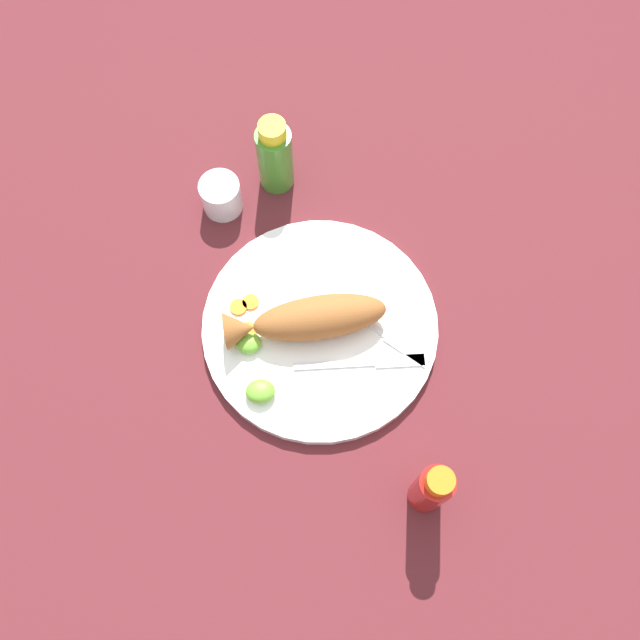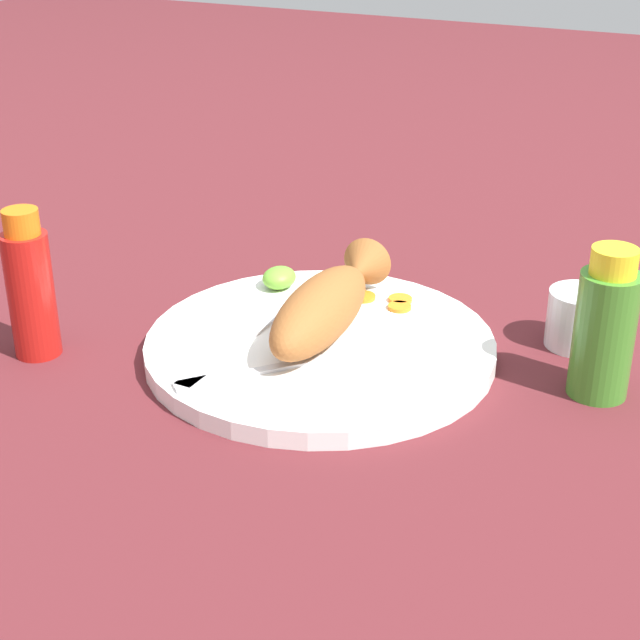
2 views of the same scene
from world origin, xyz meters
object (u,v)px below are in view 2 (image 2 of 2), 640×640
object	(u,v)px
fork_far	(230,350)
hot_sauce_bottle_red	(30,288)
main_plate	(320,347)
salt_cup	(578,322)
hot_sauce_bottle_green	(605,328)
fork_near	(259,371)
fried_fish	(326,304)

from	to	relation	value
fork_far	hot_sauce_bottle_red	xyz separation A→B (m)	(0.05, -0.19, 0.05)
main_plate	salt_cup	bearing A→B (deg)	120.79
hot_sauce_bottle_green	fork_near	bearing A→B (deg)	-64.99
fried_fish	salt_cup	bearing A→B (deg)	113.85
fork_far	salt_cup	distance (m)	0.34
hot_sauce_bottle_red	salt_cup	size ratio (longest dim) A/B	2.38
hot_sauce_bottle_red	salt_cup	distance (m)	0.53
main_plate	hot_sauce_bottle_red	size ratio (longest dim) A/B	2.30
main_plate	fork_near	size ratio (longest dim) A/B	2.30
main_plate	salt_cup	world-z (taller)	salt_cup
fried_fish	hot_sauce_bottle_red	world-z (taller)	hot_sauce_bottle_red
fried_fish	main_plate	bearing A→B (deg)	-0.00
main_plate	hot_sauce_bottle_green	bearing A→B (deg)	99.62
fork_far	hot_sauce_bottle_red	size ratio (longest dim) A/B	1.25
hot_sauce_bottle_red	hot_sauce_bottle_green	bearing A→B (deg)	107.50
main_plate	fork_far	size ratio (longest dim) A/B	1.84
hot_sauce_bottle_green	salt_cup	size ratio (longest dim) A/B	2.27
hot_sauce_bottle_red	salt_cup	xyz separation A→B (m)	(-0.25, 0.47, -0.04)
fried_fish	fork_near	world-z (taller)	fried_fish
fork_near	hot_sauce_bottle_red	world-z (taller)	hot_sauce_bottle_red
fork_near	fork_far	bearing A→B (deg)	-76.38
fork_near	fork_far	distance (m)	0.05
main_plate	fork_near	world-z (taller)	fork_near
main_plate	hot_sauce_bottle_green	world-z (taller)	hot_sauce_bottle_green
fork_far	salt_cup	xyz separation A→B (m)	(-0.19, 0.28, 0.01)
fried_fish	fork_far	bearing A→B (deg)	-42.20
main_plate	fork_near	xyz separation A→B (m)	(0.09, -0.02, 0.01)
hot_sauce_bottle_green	main_plate	bearing A→B (deg)	-80.38
main_plate	salt_cup	distance (m)	0.26
hot_sauce_bottle_red	main_plate	bearing A→B (deg)	114.98
fork_near	hot_sauce_bottle_red	distance (m)	0.24
fried_fish	hot_sauce_bottle_red	bearing A→B (deg)	-65.58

